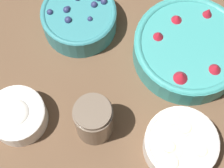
{
  "coord_description": "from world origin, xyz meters",
  "views": [
    {
      "loc": [
        -0.03,
        0.26,
        0.75
      ],
      "look_at": [
        0.03,
        -0.03,
        0.05
      ],
      "focal_mm": 60.0,
      "sensor_mm": 36.0,
      "label": 1
    }
  ],
  "objects_px": {
    "bowl_bananas": "(180,144)",
    "bowl_cream": "(17,115)",
    "bowl_blueberries": "(79,18)",
    "jar_chocolate": "(94,120)",
    "bowl_strawberries": "(189,48)"
  },
  "relations": [
    {
      "from": "bowl_bananas",
      "to": "bowl_cream",
      "type": "relative_size",
      "value": 1.23
    },
    {
      "from": "bowl_cream",
      "to": "bowl_blueberries",
      "type": "bearing_deg",
      "value": -104.29
    },
    {
      "from": "bowl_cream",
      "to": "jar_chocolate",
      "type": "xyz_separation_m",
      "value": [
        -0.16,
        -0.02,
        0.02
      ]
    },
    {
      "from": "bowl_blueberries",
      "to": "jar_chocolate",
      "type": "bearing_deg",
      "value": 111.96
    },
    {
      "from": "bowl_cream",
      "to": "jar_chocolate",
      "type": "height_order",
      "value": "jar_chocolate"
    },
    {
      "from": "bowl_blueberries",
      "to": "bowl_cream",
      "type": "height_order",
      "value": "bowl_blueberries"
    },
    {
      "from": "bowl_strawberries",
      "to": "bowl_cream",
      "type": "distance_m",
      "value": 0.39
    },
    {
      "from": "bowl_strawberries",
      "to": "jar_chocolate",
      "type": "relative_size",
      "value": 2.2
    },
    {
      "from": "jar_chocolate",
      "to": "bowl_blueberries",
      "type": "bearing_deg",
      "value": -68.04
    },
    {
      "from": "bowl_blueberries",
      "to": "bowl_cream",
      "type": "relative_size",
      "value": 1.44
    },
    {
      "from": "bowl_strawberries",
      "to": "bowl_cream",
      "type": "bearing_deg",
      "value": 35.87
    },
    {
      "from": "bowl_blueberries",
      "to": "jar_chocolate",
      "type": "height_order",
      "value": "jar_chocolate"
    },
    {
      "from": "bowl_strawberries",
      "to": "bowl_blueberries",
      "type": "distance_m",
      "value": 0.25
    },
    {
      "from": "bowl_blueberries",
      "to": "jar_chocolate",
      "type": "distance_m",
      "value": 0.25
    },
    {
      "from": "bowl_strawberries",
      "to": "jar_chocolate",
      "type": "distance_m",
      "value": 0.26
    }
  ]
}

